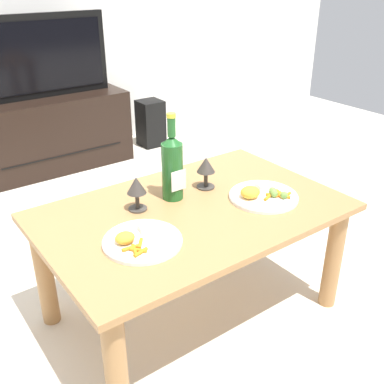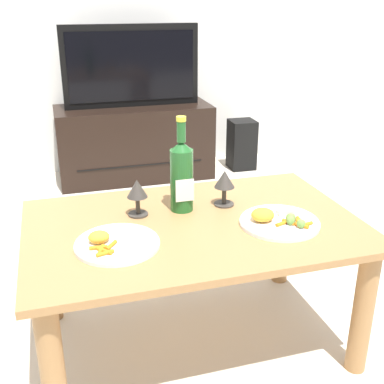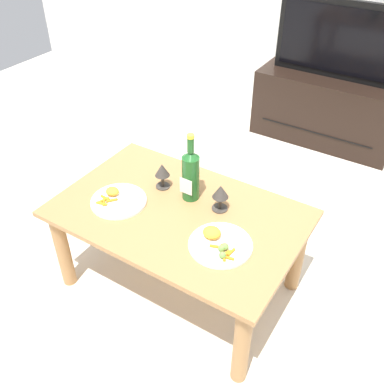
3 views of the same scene
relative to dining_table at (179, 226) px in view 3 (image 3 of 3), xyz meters
name	(u,v)px [view 3 (image 3 of 3)]	position (x,y,z in m)	size (l,w,h in m)	color
ground_plane	(180,283)	(0.00, 0.00, -0.40)	(6.40, 6.40, 0.00)	beige
dining_table	(179,226)	(0.00, 0.00, 0.00)	(1.13, 0.73, 0.49)	#9E7042
tv_stand	(327,109)	(0.12, 1.86, -0.15)	(1.06, 0.43, 0.51)	black
tv_screen	(341,40)	(0.12, 1.86, 0.38)	(0.91, 0.05, 0.54)	black
wine_bottle	(191,173)	(-0.01, 0.12, 0.23)	(0.08, 0.08, 0.34)	#1E5923
goblet_left	(162,172)	(-0.17, 0.12, 0.18)	(0.07, 0.07, 0.13)	#38332D
goblet_right	(220,193)	(0.15, 0.12, 0.18)	(0.07, 0.07, 0.13)	#38332D
dinner_plate_left	(118,200)	(-0.28, -0.09, 0.10)	(0.26, 0.26, 0.05)	white
dinner_plate_right	(220,243)	(0.27, -0.09, 0.10)	(0.27, 0.27, 0.06)	white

